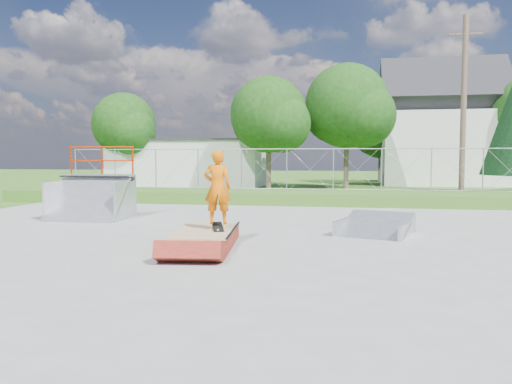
% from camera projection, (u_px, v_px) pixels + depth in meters
% --- Properties ---
extents(ground, '(120.00, 120.00, 0.00)m').
position_uv_depth(ground, '(231.00, 241.00, 11.42)').
color(ground, '#2E631C').
rests_on(ground, ground).
extents(concrete_pad, '(20.00, 16.00, 0.04)m').
position_uv_depth(concrete_pad, '(231.00, 240.00, 11.42)').
color(concrete_pad, gray).
rests_on(concrete_pad, ground).
extents(grass_berm, '(24.00, 3.00, 0.50)m').
position_uv_depth(grass_berm, '(284.00, 198.00, 20.72)').
color(grass_berm, '#2E631C').
rests_on(grass_berm, ground).
extents(grind_box, '(1.52, 2.65, 0.37)m').
position_uv_depth(grind_box, '(205.00, 238.00, 10.70)').
color(grind_box, maroon).
rests_on(grind_box, concrete_pad).
extents(quarter_pipe, '(2.36, 2.02, 2.27)m').
position_uv_depth(quarter_pipe, '(89.00, 183.00, 15.25)').
color(quarter_pipe, '#A4A7AC').
rests_on(quarter_pipe, concrete_pad).
extents(flat_bank_ramp, '(2.06, 2.13, 0.49)m').
position_uv_depth(flat_bank_ramp, '(375.00, 226.00, 12.21)').
color(flat_bank_ramp, '#A4A7AC').
rests_on(flat_bank_ramp, concrete_pad).
extents(skateboard, '(0.47, 0.82, 0.13)m').
position_uv_depth(skateboard, '(218.00, 227.00, 10.72)').
color(skateboard, black).
rests_on(skateboard, grind_box).
extents(skater, '(0.63, 0.47, 1.59)m').
position_uv_depth(skater, '(218.00, 191.00, 10.67)').
color(skater, '#E16305').
rests_on(skater, grind_box).
extents(concrete_stairs, '(1.50, 1.60, 0.80)m').
position_uv_depth(concrete_stairs, '(86.00, 193.00, 21.47)').
color(concrete_stairs, gray).
rests_on(concrete_stairs, ground).
extents(chain_link_fence, '(20.00, 0.06, 1.80)m').
position_uv_depth(chain_link_fence, '(287.00, 169.00, 21.62)').
color(chain_link_fence, '#9FA1A7').
rests_on(chain_link_fence, grass_berm).
extents(utility_building_flat, '(10.00, 6.00, 3.00)m').
position_uv_depth(utility_building_flat, '(192.00, 163.00, 34.35)').
color(utility_building_flat, silver).
rests_on(utility_building_flat, ground).
extents(gable_house, '(8.40, 6.08, 8.94)m').
position_uv_depth(gable_house, '(441.00, 130.00, 35.01)').
color(gable_house, silver).
rests_on(gable_house, ground).
extents(utility_pole, '(0.24, 0.24, 8.00)m').
position_uv_depth(utility_pole, '(463.00, 109.00, 21.54)').
color(utility_pole, brown).
rests_on(utility_pole, ground).
extents(tree_left_near, '(4.76, 4.48, 6.65)m').
position_uv_depth(tree_left_near, '(272.00, 117.00, 28.93)').
color(tree_left_near, brown).
rests_on(tree_left_near, ground).
extents(tree_center, '(5.44, 5.12, 7.60)m').
position_uv_depth(tree_center, '(352.00, 109.00, 30.00)').
color(tree_center, brown).
rests_on(tree_center, ground).
extents(tree_left_far, '(4.42, 4.16, 6.18)m').
position_uv_depth(tree_left_far, '(126.00, 127.00, 32.75)').
color(tree_left_far, brown).
rests_on(tree_left_far, ground).
extents(tree_back_mid, '(4.08, 3.84, 5.70)m').
position_uv_depth(tree_back_mid, '(384.00, 135.00, 37.54)').
color(tree_back_mid, brown).
rests_on(tree_back_mid, ground).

